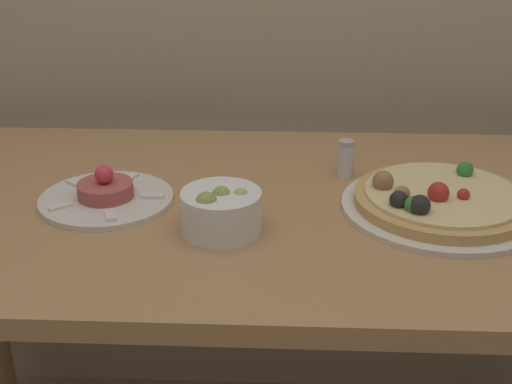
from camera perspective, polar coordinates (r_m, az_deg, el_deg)
The scene contains 5 objects.
dining_table at distance 1.28m, azimuth 0.52°, elevation -5.02°, with size 1.45×0.73×0.77m.
pizza_plate at distance 1.23m, azimuth 14.55°, elevation -0.70°, with size 0.34×0.34×0.06m.
tartare_plate at distance 1.25m, azimuth -11.91°, elevation -0.27°, with size 0.23×0.23×0.07m.
small_bowl at distance 1.12m, azimuth -2.81°, elevation -1.51°, with size 0.13×0.13×0.08m.
salt_shaker at distance 1.33m, azimuth 7.16°, elevation 2.64°, with size 0.03×0.03×0.07m.
Camera 1 is at (0.04, -0.75, 1.30)m, focal length 50.00 mm.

